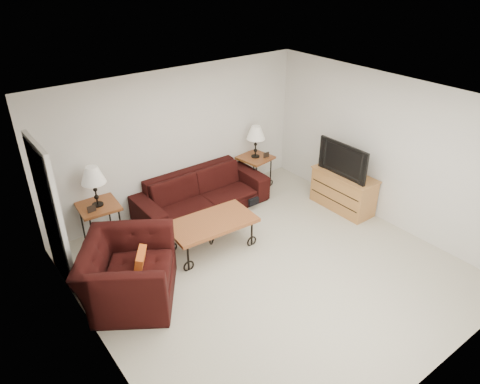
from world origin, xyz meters
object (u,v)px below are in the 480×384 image
tv_stand (343,191)px  side_table_left (101,223)px  lamp_left (95,186)px  lamp_right (256,142)px  side_table_right (255,171)px  armchair (128,272)px  coffee_table (212,235)px  backpack (250,197)px  television (347,159)px  sofa (202,193)px

tv_stand → side_table_left: bearing=157.1°
lamp_left → lamp_right: lamp_left is taller
side_table_right → armchair: size_ratio=0.48×
lamp_left → tv_stand: size_ratio=0.57×
coffee_table → backpack: (1.27, 0.64, -0.05)m
lamp_left → tv_stand: (3.88, -1.64, -0.64)m
tv_stand → television: (-0.02, 0.00, 0.64)m
backpack → armchair: bearing=-142.6°
backpack → side_table_left: bearing=-174.4°
television → backpack: television is taller
armchair → lamp_left: bearing=25.7°
tv_stand → television: television is taller
lamp_right → television: 1.78m
side_table_left → side_table_right: 3.17m
lamp_left → coffee_table: 1.94m
coffee_table → tv_stand: size_ratio=1.17×
sofa → television: 2.61m
side_table_right → television: (0.70, -1.64, 0.67)m
side_table_right → backpack: side_table_right is taller
backpack → sofa: bearing=169.2°
armchair → television: (4.08, -0.11, 0.57)m
tv_stand → coffee_table: bearing=171.6°
side_table_right → coffee_table: side_table_right is taller
side_table_left → backpack: bearing=-13.5°
coffee_table → television: size_ratio=1.31×
lamp_right → armchair: (-3.39, -1.53, -0.52)m
lamp_right → armchair: lamp_right is taller
side_table_left → lamp_right: lamp_right is taller
lamp_left → side_table_left: bearing=0.0°
side_table_left → television: television is taller
armchair → backpack: (2.77, 0.92, -0.22)m
lamp_left → backpack: 2.74m
side_table_left → backpack: 2.63m
tv_stand → television: size_ratio=1.12×
side_table_right → tv_stand: (0.72, -1.64, 0.03)m
sofa → television: television is taller
side_table_left → lamp_left: size_ratio=1.00×
side_table_left → coffee_table: size_ratio=0.49×
coffee_table → tv_stand: bearing=-8.4°
tv_stand → sofa: bearing=144.9°
side_table_right → lamp_right: size_ratio=1.00×
side_table_right → television: television is taller
side_table_right → coffee_table: 2.26m
coffee_table → backpack: 1.42m
sofa → lamp_right: size_ratio=3.84×
lamp_left → television: (3.86, -1.64, -0.00)m
armchair → side_table_right: bearing=-31.7°
lamp_right → armchair: bearing=-155.7°
lamp_right → television: bearing=-67.0°
lamp_left → backpack: lamp_left is taller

